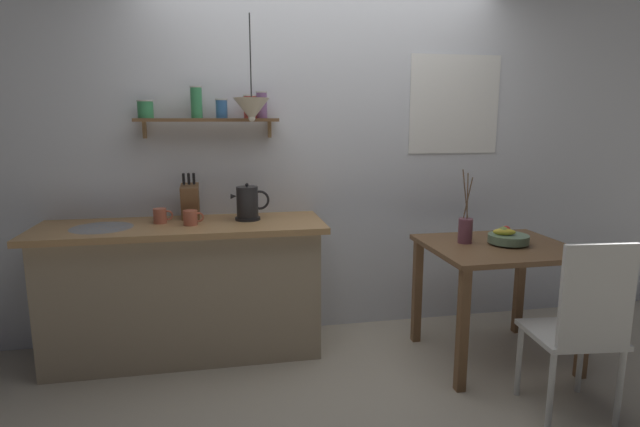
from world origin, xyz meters
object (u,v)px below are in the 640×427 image
dining_chair_near (582,324)px  fruit_bowl (508,237)px  dining_table (497,264)px  coffee_mug_spare (191,218)px  electric_kettle (248,203)px  pendant_lamp (252,109)px  coffee_mug_by_sink (161,216)px  twig_vase (465,229)px  knife_block (190,201)px

dining_chair_near → fruit_bowl: dining_chair_near is taller
dining_table → coffee_mug_spare: (-1.93, 0.39, 0.30)m
electric_kettle → coffee_mug_spare: electric_kettle is taller
dining_chair_near → electric_kettle: 2.09m
coffee_mug_spare → pendant_lamp: pendant_lamp is taller
dining_table → pendant_lamp: pendant_lamp is taller
dining_table → coffee_mug_by_sink: size_ratio=7.21×
dining_chair_near → coffee_mug_by_sink: (-2.19, 1.22, 0.42)m
twig_vase → pendant_lamp: pendant_lamp is taller
electric_kettle → coffee_mug_by_sink: bearing=-179.8°
fruit_bowl → dining_chair_near: bearing=-90.0°
fruit_bowl → pendant_lamp: bearing=164.8°
dining_table → fruit_bowl: fruit_bowl is taller
knife_block → twig_vase: bearing=-15.6°
dining_chair_near → coffee_mug_spare: 2.33m
electric_kettle → twig_vase: bearing=-16.2°
dining_chair_near → knife_block: (-2.01, 1.31, 0.49)m
coffee_mug_by_sink → pendant_lamp: 0.91m
knife_block → pendant_lamp: bearing=-19.7°
twig_vase → pendant_lamp: bearing=165.8°
fruit_bowl → coffee_mug_by_sink: 2.25m
dining_chair_near → knife_block: bearing=146.8°
electric_kettle → pendant_lamp: (0.04, -0.06, 0.61)m
fruit_bowl → pendant_lamp: size_ratio=0.39×
fruit_bowl → coffee_mug_by_sink: coffee_mug_by_sink is taller
electric_kettle → coffee_mug_spare: bearing=-164.9°
dining_table → twig_vase: size_ratio=1.87×
dining_table → coffee_mug_spare: bearing=168.5°
twig_vase → electric_kettle: size_ratio=1.86×
dining_table → dining_chair_near: size_ratio=0.91×
dining_chair_near → coffee_mug_spare: (-1.99, 1.12, 0.42)m
dining_table → coffee_mug_by_sink: (-2.13, 0.49, 0.31)m
coffee_mug_by_sink → coffee_mug_spare: coffee_mug_by_sink is taller
dining_table → dining_chair_near: (0.06, -0.73, -0.11)m
electric_kettle → pendant_lamp: pendant_lamp is taller
fruit_bowl → knife_block: 2.10m
dining_table → coffee_mug_spare: coffee_mug_spare is taller
fruit_bowl → coffee_mug_spare: 2.04m
coffee_mug_spare → twig_vase: bearing=-9.8°
twig_vase → coffee_mug_by_sink: 1.98m
dining_chair_near → pendant_lamp: 2.25m
twig_vase → electric_kettle: twig_vase is taller
coffee_mug_spare → coffee_mug_by_sink: bearing=153.5°
electric_kettle → pendant_lamp: size_ratio=0.39×
knife_block → pendant_lamp: pendant_lamp is taller
coffee_mug_spare → electric_kettle: bearing=15.1°
knife_block → coffee_mug_spare: size_ratio=2.45×
electric_kettle → coffee_mug_spare: size_ratio=1.99×
dining_table → fruit_bowl: bearing=-0.4°
twig_vase → coffee_mug_by_sink: (-1.94, 0.40, 0.09)m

